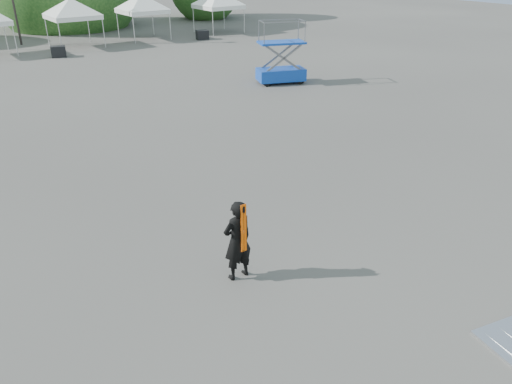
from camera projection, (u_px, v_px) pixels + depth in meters
ground at (226, 242)px, 12.18m from camera, size 120.00×120.00×0.00m
tent_f at (71, 2)px, 34.71m from camera, size 4.61×4.61×3.88m
man at (237, 240)px, 10.51m from camera, size 0.68×0.45×1.84m
scissor_lift at (281, 52)px, 25.77m from camera, size 2.73×2.04×3.16m
crate_mid at (59, 52)px, 32.58m from camera, size 1.07×0.94×0.70m
crate_east at (202, 35)px, 38.79m from camera, size 1.04×0.90×0.70m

